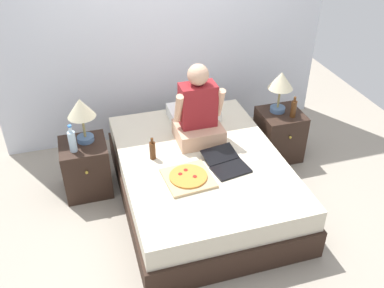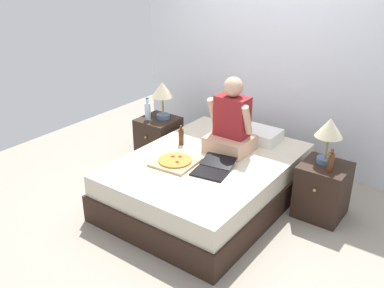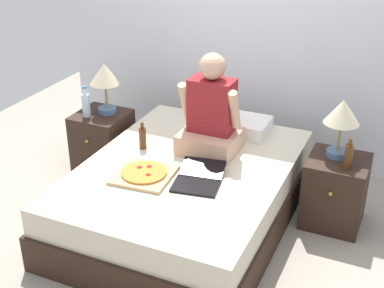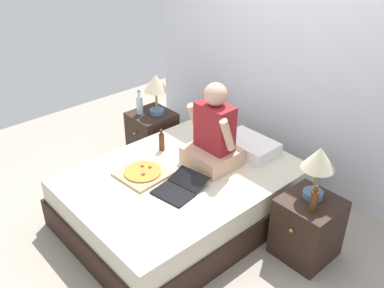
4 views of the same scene
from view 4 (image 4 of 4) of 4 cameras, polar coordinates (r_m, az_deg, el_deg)
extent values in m
plane|color=#9E9384|center=(4.07, -1.32, -9.57)|extent=(5.72, 5.72, 0.00)
cube|color=silver|center=(4.36, 12.54, 11.39)|extent=(3.72, 0.12, 2.50)
cube|color=black|center=(3.99, -1.34, -8.03)|extent=(1.50, 2.02, 0.28)
cube|color=beige|center=(3.84, -1.38, -5.18)|extent=(1.46, 1.96, 0.21)
cube|color=black|center=(4.83, -5.31, 1.18)|extent=(0.44, 0.44, 0.54)
sphere|color=gold|center=(4.66, -7.67, 1.41)|extent=(0.03, 0.03, 0.03)
cylinder|color=#4C6B93|center=(4.69, -4.69, 4.37)|extent=(0.16, 0.16, 0.05)
cylinder|color=olive|center=(4.64, -4.76, 5.87)|extent=(0.02, 0.02, 0.22)
cone|color=beige|center=(4.56, -4.87, 8.16)|extent=(0.26, 0.26, 0.18)
cylinder|color=silver|center=(4.68, -7.00, 5.18)|extent=(0.07, 0.07, 0.20)
cylinder|color=silver|center=(4.62, -7.10, 6.64)|extent=(0.03, 0.03, 0.06)
cylinder|color=blue|center=(4.61, -7.12, 7.05)|extent=(0.04, 0.04, 0.02)
cube|color=black|center=(3.66, 15.12, -10.71)|extent=(0.44, 0.44, 0.54)
sphere|color=gold|center=(3.43, 13.08, -11.16)|extent=(0.03, 0.03, 0.03)
cylinder|color=#4C6B93|center=(3.52, 15.82, -6.44)|extent=(0.16, 0.16, 0.05)
cylinder|color=olive|center=(3.45, 16.13, -4.63)|extent=(0.02, 0.02, 0.22)
cone|color=beige|center=(3.34, 16.61, -1.81)|extent=(0.26, 0.26, 0.18)
cylinder|color=#512D14|center=(3.34, 15.94, -7.34)|extent=(0.06, 0.06, 0.18)
cylinder|color=#512D14|center=(3.27, 16.22, -5.74)|extent=(0.03, 0.03, 0.05)
cube|color=white|center=(4.11, 7.66, -0.20)|extent=(0.52, 0.34, 0.12)
cube|color=tan|center=(3.87, 2.61, -1.64)|extent=(0.44, 0.40, 0.16)
cube|color=maroon|center=(3.74, 3.04, 2.29)|extent=(0.34, 0.20, 0.42)
sphere|color=tan|center=(3.61, 3.17, 6.65)|extent=(0.20, 0.20, 0.20)
cylinder|color=tan|center=(3.83, 0.42, 3.38)|extent=(0.07, 0.18, 0.32)
cylinder|color=tan|center=(3.58, 4.72, 1.22)|extent=(0.07, 0.18, 0.32)
cube|color=black|center=(3.52, -2.56, -6.65)|extent=(0.35, 0.27, 0.02)
cube|color=black|center=(3.63, -0.43, -4.69)|extent=(0.34, 0.24, 0.06)
cube|color=tan|center=(3.78, -6.58, -3.94)|extent=(0.43, 0.43, 0.03)
cylinder|color=#CC7F33|center=(3.76, -6.60, -3.69)|extent=(0.33, 0.33, 0.02)
cylinder|color=maroon|center=(3.82, -6.65, -2.96)|extent=(0.04, 0.04, 0.00)
cylinder|color=maroon|center=(3.71, -6.52, -4.05)|extent=(0.04, 0.04, 0.00)
cylinder|color=maroon|center=(3.80, -5.63, -3.12)|extent=(0.04, 0.04, 0.00)
cylinder|color=#4C2811|center=(4.09, -4.07, 0.27)|extent=(0.06, 0.06, 0.17)
cylinder|color=#4C2811|center=(4.03, -4.12, 1.62)|extent=(0.03, 0.03, 0.05)
camera|label=1|loc=(3.55, -63.70, 18.01)|focal=40.00mm
camera|label=2|loc=(1.22, -111.04, -23.28)|focal=40.00mm
camera|label=3|loc=(1.48, -88.56, -8.06)|focal=50.00mm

